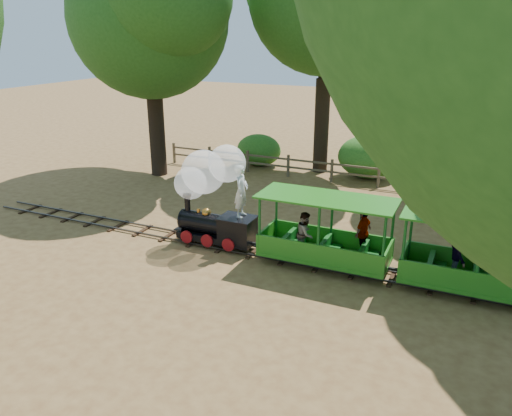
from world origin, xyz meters
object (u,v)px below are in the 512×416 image
at_px(locomotive, 210,188).
at_px(fence, 355,172).
at_px(carriage_front, 327,239).
at_px(carriage_rear, 475,264).

height_order(locomotive, fence, locomotive).
bearing_deg(carriage_front, carriage_rear, 0.19).
xyz_separation_m(locomotive, carriage_front, (3.65, -0.06, -0.97)).
bearing_deg(carriage_rear, locomotive, 179.59).
height_order(carriage_rear, fence, carriage_rear).
bearing_deg(carriage_front, locomotive, 178.98).
relative_size(locomotive, carriage_front, 0.87).
distance_m(locomotive, carriage_rear, 7.44).
bearing_deg(fence, carriage_rear, -58.30).
bearing_deg(carriage_front, fence, 98.52).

